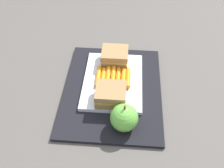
% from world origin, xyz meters
% --- Properties ---
extents(ground_plane, '(2.40, 2.40, 0.00)m').
position_xyz_m(ground_plane, '(0.00, 0.00, 0.00)').
color(ground_plane, '#56514C').
extents(lunchbag_mat, '(0.36, 0.28, 0.01)m').
position_xyz_m(lunchbag_mat, '(0.00, 0.00, 0.01)').
color(lunchbag_mat, black).
rests_on(lunchbag_mat, ground_plane).
extents(food_tray, '(0.23, 0.17, 0.01)m').
position_xyz_m(food_tray, '(-0.03, 0.00, 0.02)').
color(food_tray, white).
rests_on(food_tray, lunchbag_mat).
extents(sandwich_half_left, '(0.07, 0.08, 0.04)m').
position_xyz_m(sandwich_half_left, '(-0.10, 0.00, 0.04)').
color(sandwich_half_left, '#9E7A4C').
rests_on(sandwich_half_left, food_tray).
extents(sandwich_half_right, '(0.07, 0.08, 0.04)m').
position_xyz_m(sandwich_half_right, '(0.05, 0.00, 0.04)').
color(sandwich_half_right, '#9E7A4C').
rests_on(sandwich_half_right, food_tray).
extents(carrot_sticks_bundle, '(0.08, 0.10, 0.02)m').
position_xyz_m(carrot_sticks_bundle, '(-0.03, 0.00, 0.03)').
color(carrot_sticks_bundle, orange).
rests_on(carrot_sticks_bundle, food_tray).
extents(apple, '(0.07, 0.07, 0.08)m').
position_xyz_m(apple, '(0.13, 0.04, 0.05)').
color(apple, '#66B742').
rests_on(apple, lunchbag_mat).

